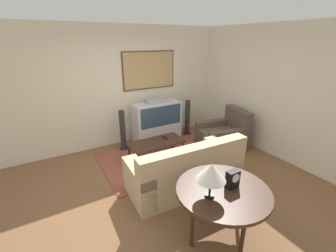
# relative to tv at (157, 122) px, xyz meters

# --- Properties ---
(ground_plane) EXTENTS (12.00, 12.00, 0.00)m
(ground_plane) POSITION_rel_tv_xyz_m (-0.77, -1.73, -0.50)
(ground_plane) COLOR brown
(wall_back) EXTENTS (12.00, 0.10, 2.70)m
(wall_back) POSITION_rel_tv_xyz_m (-0.75, 0.40, 0.85)
(wall_back) COLOR beige
(wall_back) RESTS_ON ground_plane
(wall_right) EXTENTS (0.06, 12.00, 2.70)m
(wall_right) POSITION_rel_tv_xyz_m (1.86, -1.73, 0.85)
(wall_right) COLOR beige
(wall_right) RESTS_ON ground_plane
(area_rug) EXTENTS (2.48, 1.74, 0.01)m
(area_rug) POSITION_rel_tv_xyz_m (-0.33, -0.80, -0.50)
(area_rug) COLOR brown
(area_rug) RESTS_ON ground_plane
(tv) EXTENTS (1.15, 0.47, 1.07)m
(tv) POSITION_rel_tv_xyz_m (0.00, 0.00, 0.00)
(tv) COLOR silver
(tv) RESTS_ON ground_plane
(couch) EXTENTS (1.91, 0.92, 0.89)m
(couch) POSITION_rel_tv_xyz_m (-0.48, -1.94, -0.18)
(couch) COLOR #CCB289
(couch) RESTS_ON ground_plane
(armchair) EXTENTS (1.14, 1.03, 0.89)m
(armchair) POSITION_rel_tv_xyz_m (1.18, -1.08, -0.22)
(armchair) COLOR brown
(armchair) RESTS_ON ground_plane
(coffee_table) EXTENTS (1.15, 0.53, 0.40)m
(coffee_table) POSITION_rel_tv_xyz_m (-0.44, -0.81, -0.15)
(coffee_table) COLOR #3D2619
(coffee_table) RESTS_ON ground_plane
(console_table) EXTENTS (1.12, 1.12, 0.72)m
(console_table) POSITION_rel_tv_xyz_m (-0.69, -3.01, 0.16)
(console_table) COLOR #3D2619
(console_table) RESTS_ON ground_plane
(table_lamp) EXTENTS (0.33, 0.33, 0.42)m
(table_lamp) POSITION_rel_tv_xyz_m (-0.91, -3.02, 0.54)
(table_lamp) COLOR black
(table_lamp) RESTS_ON console_table
(mantel_clock) EXTENTS (0.16, 0.10, 0.22)m
(mantel_clock) POSITION_rel_tv_xyz_m (-0.57, -3.02, 0.33)
(mantel_clock) COLOR black
(mantel_clock) RESTS_ON console_table
(remote) EXTENTS (0.05, 0.16, 0.02)m
(remote) POSITION_rel_tv_xyz_m (-0.20, -0.74, -0.10)
(remote) COLOR black
(remote) RESTS_ON coffee_table
(speaker_tower_left) EXTENTS (0.21, 0.21, 0.93)m
(speaker_tower_left) POSITION_rel_tv_xyz_m (-0.89, -0.03, -0.06)
(speaker_tower_left) COLOR black
(speaker_tower_left) RESTS_ON ground_plane
(speaker_tower_right) EXTENTS (0.21, 0.21, 0.93)m
(speaker_tower_right) POSITION_rel_tv_xyz_m (0.89, -0.03, -0.06)
(speaker_tower_right) COLOR black
(speaker_tower_right) RESTS_ON ground_plane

